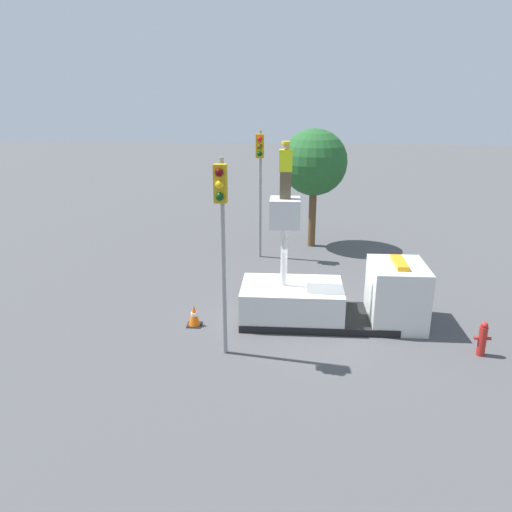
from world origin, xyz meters
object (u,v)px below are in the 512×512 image
Objects in this scene: tree_left_bg at (314,163)px; traffic_light_across at (260,170)px; worker at (286,170)px; traffic_light_pole at (222,221)px; bucket_truck at (335,298)px; traffic_cone_rear at (194,316)px; fire_hydrant at (482,339)px.

traffic_light_across is at bearing -139.90° from tree_left_bg.
traffic_light_pole is at bearing -123.52° from worker.
traffic_light_pole and tree_left_bg have the same top height.
worker is 3.15m from traffic_light_pole.
tree_left_bg is (2.44, 2.06, 0.05)m from traffic_light_across.
bucket_truck is 1.04× the size of traffic_light_across.
traffic_cone_rear is (-4.58, -0.65, -0.49)m from bucket_truck.
bucket_truck is 4.65m from traffic_cone_rear.
fire_hydrant is (5.78, -1.98, -4.49)m from worker.
traffic_light_pole reaches higher than fire_hydrant.
worker is 0.31× the size of traffic_light_across.
bucket_truck is 5.23m from traffic_light_pole.
traffic_light_across is 7.81× the size of traffic_cone_rear.
traffic_light_pole is 5.39× the size of fire_hydrant.
traffic_light_pole reaches higher than traffic_cone_rear.
fire_hydrant is at bearing -25.83° from bucket_truck.
tree_left_bg is at bearing 40.10° from traffic_light_across.
worker is at bearing 56.48° from traffic_light_pole.
traffic_light_pole is 11.44m from tree_left_bg.
traffic_light_pole is at bearing -143.26° from bucket_truck.
worker is (-1.69, 0.00, 4.17)m from bucket_truck.
worker is 6.70m from traffic_light_across.
worker reaches higher than traffic_light_across.
fire_hydrant is (6.98, -8.50, -3.51)m from traffic_light_across.
worker reaches higher than traffic_cone_rear.
traffic_cone_rear is at bearing -103.26° from traffic_light_across.
traffic_light_across is 1.01× the size of tree_left_bg.
bucket_truck reaches higher than fire_hydrant.
traffic_light_across is at bearing 129.36° from fire_hydrant.
tree_left_bg is at bearing 65.88° from traffic_cone_rear.
tree_left_bg reaches higher than fire_hydrant.
tree_left_bg is at bearing 92.96° from bucket_truck.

